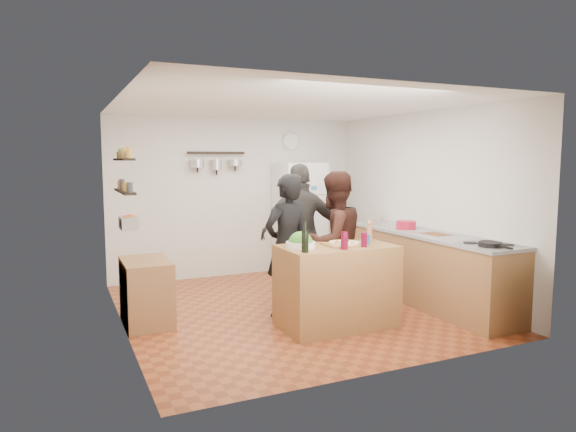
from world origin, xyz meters
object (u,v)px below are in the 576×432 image
skillet (490,244)px  red_bowl (406,225)px  prep_island (337,286)px  counter_run (430,269)px  side_table (146,292)px  person_left (287,245)px  salad_bowl (301,245)px  person_center (334,243)px  wine_bottle (305,242)px  wall_clock (291,141)px  person_back (301,233)px  salt_canister (366,240)px  pepper_mill (369,234)px  fridge (299,219)px

skillet → red_bowl: size_ratio=0.96×
prep_island → counter_run: 1.56m
side_table → skillet: bearing=-27.8°
person_left → red_bowl: 1.83m
salad_bowl → person_center: (0.65, 0.43, -0.09)m
prep_island → person_left: (-0.34, 0.59, 0.39)m
prep_island → wine_bottle: wine_bottle is taller
person_center → wall_clock: size_ratio=5.70×
skillet → person_back: bearing=126.2°
salt_canister → wall_clock: wall_clock is taller
wine_bottle → person_left: person_left is taller
person_center → skillet: (1.20, -1.27, 0.09)m
person_back → counter_run: bearing=164.3°
pepper_mill → counter_run: pepper_mill is taller
person_center → counter_run: (1.30, -0.20, -0.41)m
red_bowl → wall_clock: size_ratio=0.87×
salad_bowl → fridge: fridge is taller
salad_bowl → wine_bottle: wine_bottle is taller
wine_bottle → skillet: 2.02m
prep_island → red_bowl: size_ratio=4.79×
person_center → fridge: fridge is taller
wine_bottle → prep_island: bearing=23.7°
wine_bottle → skillet: bearing=-16.4°
pepper_mill → counter_run: size_ratio=0.08×
wine_bottle → pepper_mill: 0.99m
prep_island → red_bowl: 1.73m
salad_bowl → side_table: 1.84m
person_center → wall_clock: wall_clock is taller
person_back → red_bowl: bearing=179.2°
wall_clock → side_table: bearing=-144.1°
prep_island → person_center: person_center is taller
pepper_mill → salt_canister: size_ratio=1.62×
person_back → wine_bottle: bearing=78.1°
person_back → salt_canister: bearing=113.0°
pepper_mill → fridge: 2.56m
side_table → counter_run: bearing=-11.2°
pepper_mill → wall_clock: wall_clock is taller
pepper_mill → person_center: person_center is taller
person_center → counter_run: bearing=159.6°
pepper_mill → side_table: size_ratio=0.25×
pepper_mill → red_bowl: pepper_mill is taller
salt_canister → person_left: person_left is taller
wine_bottle → person_center: (0.73, 0.70, -0.16)m
person_left → wall_clock: size_ratio=5.62×
salt_canister → person_back: bearing=100.7°
fridge → salad_bowl: bearing=-115.4°
counter_run → pepper_mill: bearing=-167.7°
salt_canister → wall_clock: 3.29m
wine_bottle → skillet: (1.93, -0.57, -0.08)m
fridge → side_table: size_ratio=2.25×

